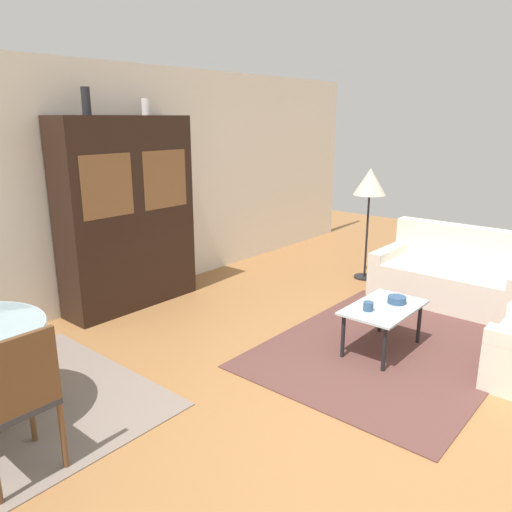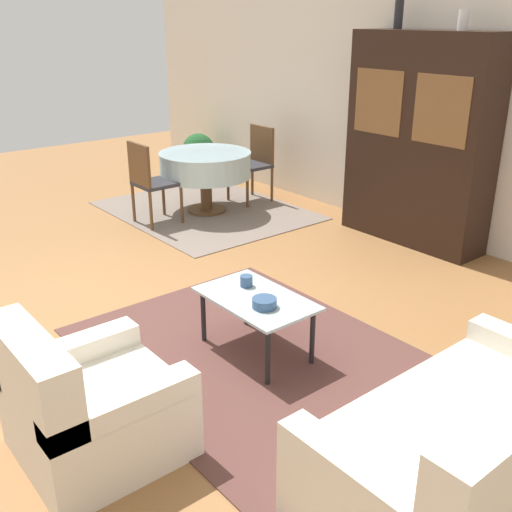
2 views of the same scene
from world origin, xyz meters
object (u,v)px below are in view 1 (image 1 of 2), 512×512
couch (454,277)px  floor_lamp (370,185)px  cup (368,306)px  display_cabinet (127,214)px  vase_tall (86,101)px  dining_chair_near (14,397)px  vase_short (146,107)px  coffee_table (384,312)px  bowl (397,300)px

couch → floor_lamp: bearing=-4.5°
floor_lamp → cup: floor_lamp is taller
display_cabinet → vase_tall: (-0.39, 0.00, 1.20)m
dining_chair_near → cup: (2.78, -0.80, -0.07)m
vase_tall → vase_short: 0.74m
coffee_table → floor_lamp: bearing=32.5°
floor_lamp → vase_tall: (-3.02, 1.59, 1.01)m
cup → bowl: cup is taller
vase_short → cup: bearing=-85.0°
floor_lamp → vase_tall: vase_tall is taller
couch → cup: 1.96m
display_cabinet → floor_lamp: size_ratio=1.44×
couch → coffee_table: couch is taller
dining_chair_near → cup: bearing=-16.0°
couch → vase_tall: vase_tall is taller
cup → bowl: (0.34, -0.11, -0.01)m
dining_chair_near → floor_lamp: (4.83, 0.32, 0.71)m
dining_chair_near → bowl: 3.25m
dining_chair_near → floor_lamp: 4.89m
floor_lamp → vase_short: bearing=145.1°
dining_chair_near → bowl: size_ratio=5.66×
bowl → vase_short: vase_short is taller
cup → floor_lamp: bearing=28.7°
coffee_table → floor_lamp: size_ratio=0.58×
coffee_table → floor_lamp: floor_lamp is taller
display_cabinet → floor_lamp: 3.08m
floor_lamp → vase_tall: bearing=152.2°
coffee_table → bowl: (0.15, -0.05, 0.08)m
coffee_table → vase_short: 3.35m
display_cabinet → floor_lamp: display_cabinet is taller
vase_tall → bowl: bearing=-65.1°
display_cabinet → vase_tall: size_ratio=7.84×
bowl → vase_tall: (-1.31, 2.83, 1.79)m
cup → vase_tall: size_ratio=0.33×
couch → display_cabinet: display_cabinet is taller
cup → vase_tall: bearing=109.7°
coffee_table → floor_lamp: (1.86, 1.18, 0.87)m
display_cabinet → cup: size_ratio=23.51×
couch → floor_lamp: 1.55m
display_cabinet → floor_lamp: (2.63, -1.59, 0.19)m
vase_tall → display_cabinet: bearing=-0.1°
bowl → vase_short: bearing=101.5°
couch → vase_short: vase_short is taller
vase_tall → vase_short: bearing=0.0°
couch → bowl: bearing=90.9°
couch → bowl: 1.62m
coffee_table → bowl: bearing=-18.8°
bowl → vase_tall: vase_tall is taller
display_cabinet → dining_chair_near: 2.96m
dining_chair_near → vase_tall: (1.81, 1.91, 1.72)m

